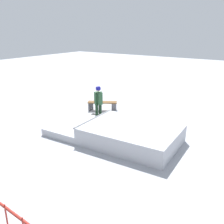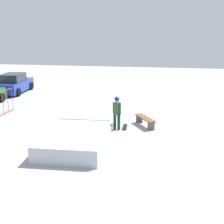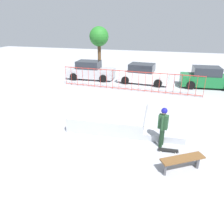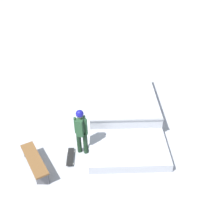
{
  "view_description": "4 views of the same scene",
  "coord_description": "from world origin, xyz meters",
  "px_view_note": "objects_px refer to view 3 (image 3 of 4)",
  "views": [
    {
      "loc": [
        -4.21,
        8.58,
        4.32
      ],
      "look_at": [
        1.51,
        0.2,
        0.9
      ],
      "focal_mm": 39.72,
      "sensor_mm": 36.0,
      "label": 1
    },
    {
      "loc": [
        -10.44,
        -2.73,
        4.78
      ],
      "look_at": [
        2.59,
        -0.42,
        1.0
      ],
      "focal_mm": 44.55,
      "sensor_mm": 36.0,
      "label": 2
    },
    {
      "loc": [
        2.92,
        -8.63,
        4.88
      ],
      "look_at": [
        0.28,
        0.97,
        0.6
      ],
      "focal_mm": 34.19,
      "sensor_mm": 36.0,
      "label": 3
    },
    {
      "loc": [
        9.25,
        0.44,
        6.3
      ],
      "look_at": [
        1.8,
        0.35,
        0.9
      ],
      "focal_mm": 41.94,
      "sensor_mm": 36.0,
      "label": 4
    }
  ],
  "objects_px": {
    "parked_car_white": "(143,74)",
    "parked_car_silver": "(91,71)",
    "skater": "(163,124)",
    "skateboard": "(168,150)",
    "skate_ramp": "(119,119)",
    "distant_tree": "(99,37)",
    "parked_car_green": "(207,78)",
    "park_bench": "(182,161)"
  },
  "relations": [
    {
      "from": "skate_ramp",
      "to": "parked_car_silver",
      "type": "xyz_separation_m",
      "value": [
        -4.66,
        8.4,
        0.41
      ]
    },
    {
      "from": "skater",
      "to": "parked_car_green",
      "type": "bearing_deg",
      "value": -94.61
    },
    {
      "from": "parked_car_white",
      "to": "skateboard",
      "type": "bearing_deg",
      "value": -71.52
    },
    {
      "from": "park_bench",
      "to": "parked_car_white",
      "type": "distance_m",
      "value": 11.45
    },
    {
      "from": "skater",
      "to": "parked_car_green",
      "type": "relative_size",
      "value": 0.41
    },
    {
      "from": "skateboard",
      "to": "parked_car_silver",
      "type": "xyz_separation_m",
      "value": [
        -7.16,
        10.21,
        0.65
      ]
    },
    {
      "from": "parked_car_green",
      "to": "distant_tree",
      "type": "bearing_deg",
      "value": 157.51
    },
    {
      "from": "distant_tree",
      "to": "skateboard",
      "type": "bearing_deg",
      "value": -61.31
    },
    {
      "from": "parked_car_white",
      "to": "skate_ramp",
      "type": "bearing_deg",
      "value": -85.61
    },
    {
      "from": "park_bench",
      "to": "parked_car_green",
      "type": "height_order",
      "value": "parked_car_green"
    },
    {
      "from": "parked_car_white",
      "to": "distant_tree",
      "type": "xyz_separation_m",
      "value": [
        -5.01,
        3.46,
        2.62
      ]
    },
    {
      "from": "skate_ramp",
      "to": "skateboard",
      "type": "distance_m",
      "value": 3.09
    },
    {
      "from": "skate_ramp",
      "to": "park_bench",
      "type": "height_order",
      "value": "skate_ramp"
    },
    {
      "from": "parked_car_white",
      "to": "parked_car_green",
      "type": "xyz_separation_m",
      "value": [
        5.02,
        0.1,
        0.0
      ]
    },
    {
      "from": "skater",
      "to": "skateboard",
      "type": "relative_size",
      "value": 2.13
    },
    {
      "from": "skate_ramp",
      "to": "parked_car_silver",
      "type": "relative_size",
      "value": 1.33
    },
    {
      "from": "parked_car_white",
      "to": "parked_car_silver",
      "type": "bearing_deg",
      "value": -176.61
    },
    {
      "from": "skater",
      "to": "parked_car_white",
      "type": "height_order",
      "value": "skater"
    },
    {
      "from": "park_bench",
      "to": "skate_ramp",
      "type": "bearing_deg",
      "value": 136.66
    },
    {
      "from": "skateboard",
      "to": "parked_car_white",
      "type": "xyz_separation_m",
      "value": [
        -2.4,
        10.07,
        0.65
      ]
    },
    {
      "from": "skate_ramp",
      "to": "skater",
      "type": "distance_m",
      "value": 2.7
    },
    {
      "from": "parked_car_green",
      "to": "distant_tree",
      "type": "distance_m",
      "value": 10.9
    },
    {
      "from": "park_bench",
      "to": "distant_tree",
      "type": "height_order",
      "value": "distant_tree"
    },
    {
      "from": "skate_ramp",
      "to": "skater",
      "type": "relative_size",
      "value": 3.2
    },
    {
      "from": "parked_car_silver",
      "to": "skater",
      "type": "bearing_deg",
      "value": -57.18
    },
    {
      "from": "distant_tree",
      "to": "parked_car_white",
      "type": "bearing_deg",
      "value": -34.68
    },
    {
      "from": "skater",
      "to": "park_bench",
      "type": "xyz_separation_m",
      "value": [
        0.8,
        -1.39,
        -0.65
      ]
    },
    {
      "from": "skater",
      "to": "distant_tree",
      "type": "height_order",
      "value": "distant_tree"
    },
    {
      "from": "skate_ramp",
      "to": "parked_car_silver",
      "type": "bearing_deg",
      "value": 116.14
    },
    {
      "from": "skateboard",
      "to": "parked_car_silver",
      "type": "bearing_deg",
      "value": -58.1
    },
    {
      "from": "parked_car_green",
      "to": "distant_tree",
      "type": "height_order",
      "value": "distant_tree"
    },
    {
      "from": "parked_car_green",
      "to": "parked_car_white",
      "type": "bearing_deg",
      "value": 177.22
    },
    {
      "from": "skate_ramp",
      "to": "park_bench",
      "type": "relative_size",
      "value": 3.52
    },
    {
      "from": "skate_ramp",
      "to": "skater",
      "type": "height_order",
      "value": "skater"
    },
    {
      "from": "parked_car_white",
      "to": "distant_tree",
      "type": "relative_size",
      "value": 0.96
    },
    {
      "from": "skater",
      "to": "parked_car_silver",
      "type": "bearing_deg",
      "value": -43.04
    },
    {
      "from": "skater",
      "to": "skate_ramp",
      "type": "bearing_deg",
      "value": -20.96
    },
    {
      "from": "parked_car_white",
      "to": "distant_tree",
      "type": "distance_m",
      "value": 6.63
    },
    {
      "from": "skateboard",
      "to": "parked_car_white",
      "type": "bearing_deg",
      "value": -79.74
    },
    {
      "from": "park_bench",
      "to": "parked_car_white",
      "type": "xyz_separation_m",
      "value": [
        -2.88,
        11.07,
        0.37
      ]
    },
    {
      "from": "skate_ramp",
      "to": "parked_car_green",
      "type": "relative_size",
      "value": 1.31
    },
    {
      "from": "parked_car_green",
      "to": "distant_tree",
      "type": "xyz_separation_m",
      "value": [
        -10.03,
        3.36,
        2.62
      ]
    }
  ]
}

